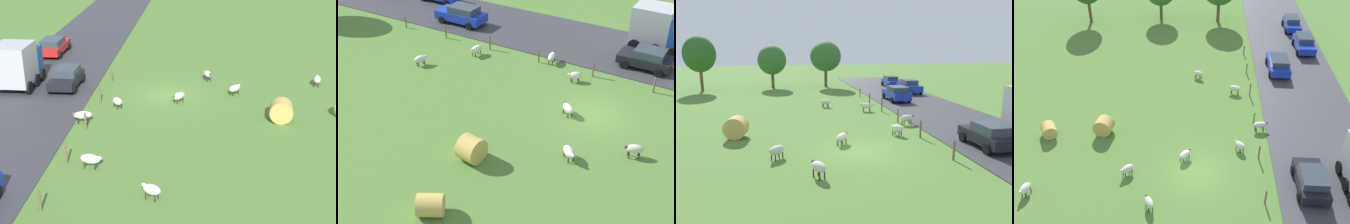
{
  "view_description": "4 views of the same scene",
  "coord_description": "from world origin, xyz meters",
  "views": [
    {
      "loc": [
        -2.6,
        32.67,
        12.7
      ],
      "look_at": [
        -0.56,
        6.67,
        1.54
      ],
      "focal_mm": 51.45,
      "sensor_mm": 36.0,
      "label": 1
    },
    {
      "loc": [
        -23.39,
        -7.53,
        15.93
      ],
      "look_at": [
        -4.36,
        3.75,
        1.37
      ],
      "focal_mm": 48.99,
      "sensor_mm": 36.0,
      "label": 2
    },
    {
      "loc": [
        -4.34,
        -17.6,
        6.21
      ],
      "look_at": [
        -0.46,
        2.92,
        1.75
      ],
      "focal_mm": 34.14,
      "sensor_mm": 36.0,
      "label": 3
    },
    {
      "loc": [
        0.36,
        -19.65,
        19.01
      ],
      "look_at": [
        -1.42,
        5.67,
        1.24
      ],
      "focal_mm": 40.36,
      "sensor_mm": 36.0,
      "label": 4
    }
  ],
  "objects": [
    {
      "name": "ground_plane",
      "position": [
        0.0,
        0.0,
        0.0
      ],
      "size": [
        160.0,
        160.0,
        0.0
      ],
      "primitive_type": "plane",
      "color": "#517A33"
    },
    {
      "name": "road_strip",
      "position": [
        9.52,
        0.0,
        0.03
      ],
      "size": [
        8.0,
        80.0,
        0.06
      ],
      "primitive_type": "cube",
      "color": "#38383D",
      "rests_on": "ground_plane"
    },
    {
      "name": "sheep_0",
      "position": [
        -0.88,
        1.34,
        0.49
      ],
      "size": [
        1.07,
        1.15,
        0.74
      ],
      "color": "beige",
      "rests_on": "ground_plane"
    },
    {
      "name": "sheep_1",
      "position": [
        -0.32,
        13.55,
        0.52
      ],
      "size": [
        1.09,
        0.86,
        0.78
      ],
      "color": "silver",
      "rests_on": "ground_plane"
    },
    {
      "name": "sheep_2",
      "position": [
        -4.87,
        -0.53,
        0.5
      ],
      "size": [
        1.09,
        1.12,
        0.76
      ],
      "color": "beige",
      "rests_on": "ground_plane"
    },
    {
      "name": "sheep_3",
      "position": [
        -2.89,
        -3.49,
        0.56
      ],
      "size": [
        0.88,
        1.15,
        0.81
      ],
      "color": "beige",
      "rests_on": "ground_plane"
    },
    {
      "name": "sheep_5",
      "position": [
        3.21,
        2.65,
        0.5
      ],
      "size": [
        0.98,
        1.02,
        0.76
      ],
      "color": "silver",
      "rests_on": "ground_plane"
    },
    {
      "name": "sheep_6",
      "position": [
        4.98,
        5.28,
        0.56
      ],
      "size": [
        1.3,
        0.73,
        0.81
      ],
      "color": "silver",
      "rests_on": "ground_plane"
    },
    {
      "name": "sheep_7",
      "position": [
        3.18,
        10.88,
        0.54
      ],
      "size": [
        1.24,
        0.69,
        0.8
      ],
      "color": "silver",
      "rests_on": "ground_plane"
    },
    {
      "name": "hay_bale_0",
      "position": [
        -11.91,
        3.38,
        0.56
      ],
      "size": [
        1.59,
        1.64,
        1.12
      ],
      "primitive_type": "cylinder",
      "rotation": [
        1.57,
        0.0,
        0.51
      ],
      "color": "tan",
      "rests_on": "ground_plane"
    },
    {
      "name": "hay_bale_1",
      "position": [
        -7.59,
        4.0,
        0.73
      ],
      "size": [
        1.6,
        1.33,
        1.46
      ],
      "primitive_type": "cylinder",
      "rotation": [
        1.57,
        0.0,
        3.01
      ],
      "color": "tan",
      "rests_on": "ground_plane"
    },
    {
      "name": "fence_post_0",
      "position": [
        4.58,
        -2.52,
        0.56
      ],
      "size": [
        0.12,
        0.12,
        1.11
      ],
      "primitive_type": "cylinder",
      "color": "brown",
      "rests_on": "ground_plane"
    },
    {
      "name": "fence_post_1",
      "position": [
        4.58,
        1.83,
        0.61
      ],
      "size": [
        0.12,
        0.12,
        1.21
      ],
      "primitive_type": "cylinder",
      "color": "brown",
      "rests_on": "ground_plane"
    },
    {
      "name": "fence_post_2",
      "position": [
        4.58,
        6.18,
        0.55
      ],
      "size": [
        0.12,
        0.12,
        1.1
      ],
      "primitive_type": "cylinder",
      "color": "brown",
      "rests_on": "ground_plane"
    },
    {
      "name": "fence_post_3",
      "position": [
        4.58,
        10.54,
        0.65
      ],
      "size": [
        0.12,
        0.12,
        1.3
      ],
      "primitive_type": "cylinder",
      "color": "brown",
      "rests_on": "ground_plane"
    },
    {
      "name": "fence_post_4",
      "position": [
        4.58,
        14.89,
        0.55
      ],
      "size": [
        0.12,
        0.12,
        1.1
      ],
      "primitive_type": "cylinder",
      "color": "brown",
      "rests_on": "ground_plane"
    },
    {
      "name": "fence_post_5",
      "position": [
        4.58,
        19.24,
        0.52
      ],
      "size": [
        0.12,
        0.12,
        1.04
      ],
      "primitive_type": "cylinder",
      "color": "brown",
      "rests_on": "ground_plane"
    },
    {
      "name": "truck_0",
      "position": [
        11.35,
        -0.79,
        1.87
      ],
      "size": [
        2.82,
        4.19,
        3.44
      ],
      "color": "#1E4C99",
      "rests_on": "road_strip"
    },
    {
      "name": "car_0",
      "position": [
        7.82,
        15.53,
        0.9
      ],
      "size": [
        2.15,
        4.47,
        1.61
      ],
      "color": "#1933B2",
      "rests_on": "road_strip"
    },
    {
      "name": "car_3",
      "position": [
        7.75,
        -1.03,
        0.85
      ],
      "size": [
        2.1,
        3.85,
        1.51
      ],
      "color": "black",
      "rests_on": "road_strip"
    }
  ]
}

